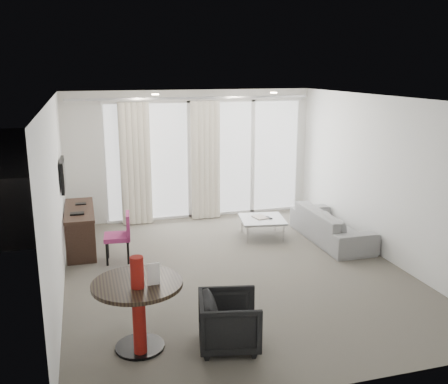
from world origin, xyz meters
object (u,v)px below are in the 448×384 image
object	(u,v)px
tub_armchair	(230,322)
sofa	(331,225)
desk_chair	(117,238)
red_lamp	(139,307)
desk	(81,229)
rattan_chair_b	(242,174)
rattan_chair_a	(235,185)
coffee_table	(262,228)
round_table	(139,315)

from	to	relation	value
tub_armchair	sofa	distance (m)	3.99
desk_chair	red_lamp	xyz separation A→B (m)	(0.03, -2.81, 0.17)
desk	sofa	distance (m)	4.38
red_lamp	sofa	size ratio (longest dim) A/B	0.58
desk_chair	rattan_chair_b	bearing A→B (deg)	54.20
rattan_chair_a	rattan_chair_b	world-z (taller)	rattan_chair_b
rattan_chair_b	red_lamp	bearing A→B (deg)	-93.50
desk_chair	rattan_chair_a	size ratio (longest dim) A/B	0.96
coffee_table	desk	bearing A→B (deg)	175.44
rattan_chair_b	sofa	bearing A→B (deg)	-61.21
desk_chair	desk	bearing A→B (deg)	132.26
coffee_table	tub_armchair	bearing A→B (deg)	-115.68
desk_chair	red_lamp	distance (m)	2.81
tub_armchair	red_lamp	bearing A→B (deg)	94.97
tub_armchair	rattan_chair_b	xyz separation A→B (m)	(2.36, 6.79, 0.15)
round_table	coffee_table	distance (m)	4.09
round_table	sofa	distance (m)	4.56
desk	desk_chair	size ratio (longest dim) A/B	1.91
coffee_table	sofa	distance (m)	1.24
round_table	coffee_table	xyz separation A→B (m)	(2.60, 3.15, -0.22)
desk	sofa	xyz separation A→B (m)	(4.32, -0.77, -0.07)
desk_chair	sofa	xyz separation A→B (m)	(3.76, -0.04, -0.11)
round_table	coffee_table	world-z (taller)	round_table
desk	round_table	bearing A→B (deg)	-80.11
desk	rattan_chair_a	distance (m)	4.06
desk	red_lamp	distance (m)	3.60
sofa	round_table	bearing A→B (deg)	125.28
red_lamp	sofa	xyz separation A→B (m)	(3.73, 2.77, -0.28)
desk_chair	rattan_chair_a	xyz separation A→B (m)	(2.86, 2.93, 0.02)
red_lamp	rattan_chair_a	bearing A→B (deg)	63.71
sofa	rattan_chair_a	world-z (taller)	rattan_chair_a
red_lamp	sofa	bearing A→B (deg)	36.58
desk_chair	rattan_chair_b	distance (m)	5.13
round_table	desk_chair	bearing A→B (deg)	90.76
desk	red_lamp	size ratio (longest dim) A/B	1.35
coffee_table	rattan_chair_b	world-z (taller)	rattan_chair_b
rattan_chair_b	desk_chair	bearing A→B (deg)	-107.89
desk	round_table	world-z (taller)	round_table
round_table	rattan_chair_a	xyz separation A→B (m)	(2.82, 5.60, 0.02)
desk_chair	red_lamp	bearing A→B (deg)	-84.36
desk	red_lamp	xyz separation A→B (m)	(0.59, -3.54, 0.21)
rattan_chair_a	round_table	bearing A→B (deg)	-93.73
desk	rattan_chair_a	bearing A→B (deg)	32.66
desk_chair	rattan_chair_a	bearing A→B (deg)	50.76
tub_armchair	coffee_table	world-z (taller)	tub_armchair
desk	coffee_table	xyz separation A→B (m)	(3.19, -0.25, -0.18)
tub_armchair	rattan_chair_a	bearing A→B (deg)	-6.23
sofa	rattan_chair_b	xyz separation A→B (m)	(-0.40, 3.92, 0.17)
red_lamp	rattan_chair_a	xyz separation A→B (m)	(2.83, 5.73, -0.15)
desk_chair	tub_armchair	bearing A→B (deg)	-66.00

